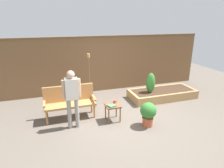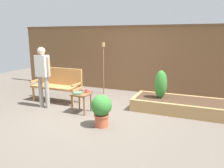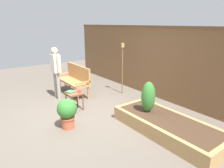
% 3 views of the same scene
% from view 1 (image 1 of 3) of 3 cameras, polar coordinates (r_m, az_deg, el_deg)
% --- Properties ---
extents(ground_plane, '(14.00, 14.00, 0.00)m').
position_cam_1_polar(ground_plane, '(5.69, 4.26, -10.35)').
color(ground_plane, '#60564C').
extents(fence_back, '(8.40, 0.14, 2.16)m').
position_cam_1_polar(fence_back, '(7.64, -2.93, 5.99)').
color(fence_back, brown).
rests_on(fence_back, ground_plane).
extents(garden_bench, '(1.44, 0.48, 0.94)m').
position_cam_1_polar(garden_bench, '(5.73, -12.40, -4.50)').
color(garden_bench, '#B77F47').
rests_on(garden_bench, ground_plane).
extents(side_table, '(0.40, 0.40, 0.48)m').
position_cam_1_polar(side_table, '(5.46, 0.21, -6.95)').
color(side_table, brown).
rests_on(side_table, ground_plane).
extents(cup_on_table, '(0.13, 0.09, 0.09)m').
position_cam_1_polar(cup_on_table, '(5.53, 0.79, -5.15)').
color(cup_on_table, '#CC4C47').
rests_on(cup_on_table, side_table).
extents(book_on_table, '(0.24, 0.23, 0.04)m').
position_cam_1_polar(book_on_table, '(5.33, -0.12, -6.37)').
color(book_on_table, '#4C7A56').
rests_on(book_on_table, side_table).
extents(potted_boxwood, '(0.43, 0.43, 0.67)m').
position_cam_1_polar(potted_boxwood, '(5.29, 10.60, -8.30)').
color(potted_boxwood, '#B75638').
rests_on(potted_boxwood, ground_plane).
extents(raised_planter_bed, '(2.40, 1.00, 0.30)m').
position_cam_1_polar(raised_planter_bed, '(7.33, 14.52, -2.83)').
color(raised_planter_bed, '#AD8451').
rests_on(raised_planter_bed, ground_plane).
extents(shrub_near_bench, '(0.31, 0.31, 0.70)m').
position_cam_1_polar(shrub_near_bench, '(6.86, 11.28, 0.36)').
color(shrub_near_bench, brown).
rests_on(shrub_near_bench, raised_planter_bed).
extents(tiki_torch, '(0.10, 0.10, 1.63)m').
position_cam_1_polar(tiki_torch, '(6.85, -6.80, 4.68)').
color(tiki_torch, brown).
rests_on(tiki_torch, ground_plane).
extents(person_by_bench, '(0.47, 0.20, 1.56)m').
position_cam_1_polar(person_by_bench, '(5.01, -11.71, -3.07)').
color(person_by_bench, gray).
rests_on(person_by_bench, ground_plane).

